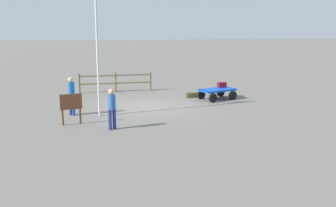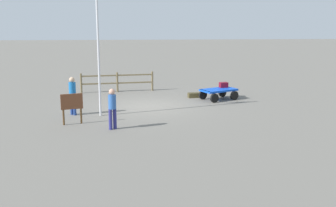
{
  "view_description": "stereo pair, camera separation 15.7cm",
  "coord_description": "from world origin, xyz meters",
  "px_view_note": "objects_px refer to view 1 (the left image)",
  "views": [
    {
      "loc": [
        0.65,
        20.4,
        4.47
      ],
      "look_at": [
        -0.56,
        6.0,
        1.41
      ],
      "focal_mm": 44.24,
      "sensor_mm": 36.0,
      "label": 1
    },
    {
      "loc": [
        0.49,
        20.41,
        4.47
      ],
      "look_at": [
        -0.56,
        6.0,
        1.41
      ],
      "focal_mm": 44.24,
      "sensor_mm": 36.0,
      "label": 2
    }
  ],
  "objects_px": {
    "worker_lead": "(112,106)",
    "signboard": "(71,105)",
    "worker_trailing": "(71,93)",
    "flagpole": "(95,39)",
    "luggage_cart": "(217,92)",
    "suitcase_tan": "(192,95)",
    "suitcase_maroon": "(222,85)"
  },
  "relations": [
    {
      "from": "worker_lead",
      "to": "signboard",
      "type": "distance_m",
      "value": 1.96
    },
    {
      "from": "worker_trailing",
      "to": "worker_lead",
      "type": "bearing_deg",
      "value": 126.9
    },
    {
      "from": "flagpole",
      "to": "luggage_cart",
      "type": "bearing_deg",
      "value": -152.04
    },
    {
      "from": "suitcase_tan",
      "to": "luggage_cart",
      "type": "bearing_deg",
      "value": 150.62
    },
    {
      "from": "flagpole",
      "to": "worker_lead",
      "type": "bearing_deg",
      "value": 108.03
    },
    {
      "from": "suitcase_maroon",
      "to": "worker_trailing",
      "type": "bearing_deg",
      "value": 24.54
    },
    {
      "from": "signboard",
      "to": "suitcase_maroon",
      "type": "bearing_deg",
      "value": -145.17
    },
    {
      "from": "flagpole",
      "to": "signboard",
      "type": "height_order",
      "value": "flagpole"
    },
    {
      "from": "worker_lead",
      "to": "signboard",
      "type": "height_order",
      "value": "worker_lead"
    },
    {
      "from": "worker_lead",
      "to": "signboard",
      "type": "relative_size",
      "value": 1.27
    },
    {
      "from": "suitcase_tan",
      "to": "worker_trailing",
      "type": "distance_m",
      "value": 7.21
    },
    {
      "from": "worker_trailing",
      "to": "flagpole",
      "type": "xyz_separation_m",
      "value": [
        -1.19,
        0.24,
        2.44
      ]
    },
    {
      "from": "suitcase_tan",
      "to": "flagpole",
      "type": "height_order",
      "value": "flagpole"
    },
    {
      "from": "luggage_cart",
      "to": "suitcase_tan",
      "type": "distance_m",
      "value": 1.46
    },
    {
      "from": "suitcase_tan",
      "to": "worker_lead",
      "type": "relative_size",
      "value": 0.41
    },
    {
      "from": "flagpole",
      "to": "suitcase_maroon",
      "type": "bearing_deg",
      "value": -150.07
    },
    {
      "from": "luggage_cart",
      "to": "signboard",
      "type": "xyz_separation_m",
      "value": [
        7.12,
        4.73,
        0.42
      ]
    },
    {
      "from": "luggage_cart",
      "to": "worker_trailing",
      "type": "bearing_deg",
      "value": 22.43
    },
    {
      "from": "luggage_cart",
      "to": "worker_lead",
      "type": "bearing_deg",
      "value": 46.29
    },
    {
      "from": "worker_lead",
      "to": "flagpole",
      "type": "distance_m",
      "value": 3.53
    },
    {
      "from": "worker_lead",
      "to": "worker_trailing",
      "type": "distance_m",
      "value": 3.26
    },
    {
      "from": "suitcase_tan",
      "to": "worker_trailing",
      "type": "height_order",
      "value": "worker_trailing"
    },
    {
      "from": "worker_lead",
      "to": "flagpole",
      "type": "bearing_deg",
      "value": -71.97
    },
    {
      "from": "suitcase_maroon",
      "to": "flagpole",
      "type": "bearing_deg",
      "value": 29.93
    },
    {
      "from": "suitcase_maroon",
      "to": "flagpole",
      "type": "xyz_separation_m",
      "value": [
        6.54,
        3.77,
        2.74
      ]
    },
    {
      "from": "luggage_cart",
      "to": "signboard",
      "type": "bearing_deg",
      "value": 33.56
    },
    {
      "from": "luggage_cart",
      "to": "suitcase_maroon",
      "type": "height_order",
      "value": "suitcase_maroon"
    },
    {
      "from": "suitcase_tan",
      "to": "worker_lead",
      "type": "height_order",
      "value": "worker_lead"
    },
    {
      "from": "luggage_cart",
      "to": "suitcase_tan",
      "type": "xyz_separation_m",
      "value": [
        1.25,
        -0.7,
        -0.3
      ]
    },
    {
      "from": "luggage_cart",
      "to": "worker_trailing",
      "type": "distance_m",
      "value": 7.97
    },
    {
      "from": "suitcase_maroon",
      "to": "worker_lead",
      "type": "distance_m",
      "value": 8.43
    },
    {
      "from": "luggage_cart",
      "to": "worker_lead",
      "type": "xyz_separation_m",
      "value": [
        5.39,
        5.64,
        0.53
      ]
    }
  ]
}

